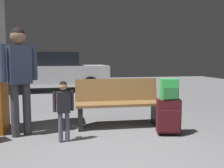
% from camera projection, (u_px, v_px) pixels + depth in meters
% --- Properties ---
extents(ground_plane, '(18.00, 18.00, 0.10)m').
position_uv_depth(ground_plane, '(86.00, 106.00, 6.74)').
color(ground_plane, slate).
extents(bench, '(1.61, 0.57, 0.89)m').
position_uv_depth(bench, '(118.00, 103.00, 4.56)').
color(bench, brown).
rests_on(bench, ground_plane).
extents(suitcase, '(0.41, 0.29, 0.60)m').
position_uv_depth(suitcase, '(169.00, 116.00, 4.03)').
color(suitcase, '#471419').
rests_on(suitcase, ground_plane).
extents(backpack_bright, '(0.30, 0.23, 0.34)m').
position_uv_depth(backpack_bright, '(169.00, 89.00, 3.98)').
color(backpack_bright, green).
rests_on(backpack_bright, suitcase).
extents(child, '(0.31, 0.18, 0.94)m').
position_uv_depth(child, '(63.00, 105.00, 3.67)').
color(child, '#4C5160').
rests_on(child, ground_plane).
extents(adult, '(0.54, 0.36, 1.77)m').
position_uv_depth(adult, '(19.00, 70.00, 3.92)').
color(adult, '#38383D').
rests_on(adult, ground_plane).
extents(parked_car_far, '(4.15, 1.90, 1.51)m').
position_uv_depth(parked_car_far, '(53.00, 70.00, 9.48)').
color(parked_car_far, silver).
rests_on(parked_car_far, ground_plane).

